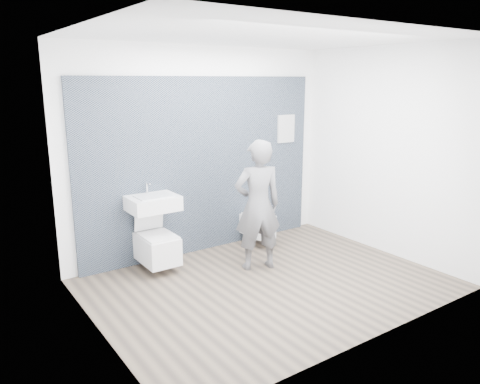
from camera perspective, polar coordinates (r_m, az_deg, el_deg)
ground at (r=5.66m, az=3.53°, el=-11.09°), size 4.00×4.00×0.00m
room_shell at (r=5.18m, az=3.81°, el=6.69°), size 4.00×4.00×4.00m
tile_wall at (r=6.78m, az=-4.22°, el=-6.81°), size 3.60×0.06×2.40m
washbasin at (r=5.91m, az=-10.56°, el=-1.30°), size 0.61×0.46×0.46m
toilet_square at (r=6.03m, az=-10.08°, el=-6.58°), size 0.41×0.59×0.79m
toilet_rounded at (r=6.82m, az=2.47°, el=-4.05°), size 0.34×0.58×0.31m
info_placard at (r=7.53m, az=5.34°, el=-4.75°), size 0.31×0.03×0.42m
visitor at (r=5.83m, az=2.18°, el=-1.65°), size 0.69×0.56×1.65m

